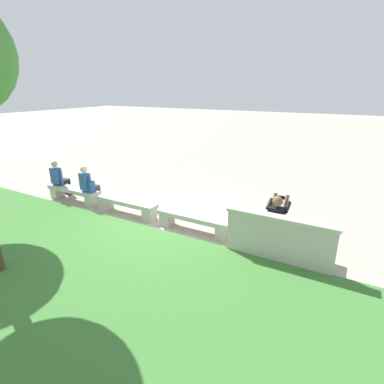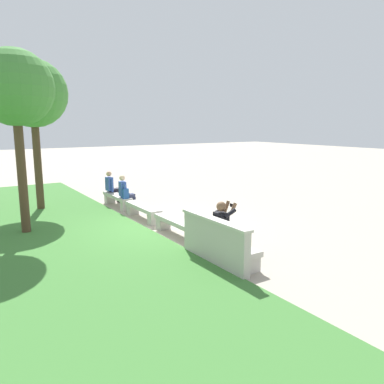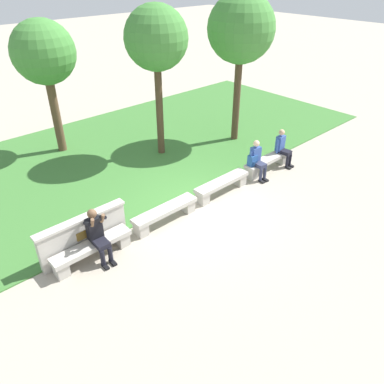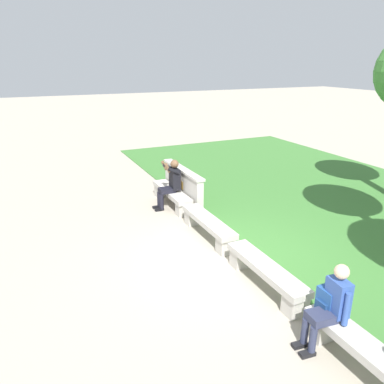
{
  "view_description": "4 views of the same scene",
  "coord_description": "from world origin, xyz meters",
  "px_view_note": "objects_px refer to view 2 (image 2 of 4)",
  "views": [
    {
      "loc": [
        -4.39,
        6.02,
        3.47
      ],
      "look_at": [
        -0.89,
        -0.28,
        0.94
      ],
      "focal_mm": 28.0,
      "sensor_mm": 36.0,
      "label": 1
    },
    {
      "loc": [
        -9.63,
        4.98,
        3.02
      ],
      "look_at": [
        -0.67,
        -0.76,
        1.08
      ],
      "focal_mm": 35.0,
      "sensor_mm": 36.0,
      "label": 2
    },
    {
      "loc": [
        -6.07,
        -6.54,
        6.06
      ],
      "look_at": [
        -0.41,
        -0.31,
        0.81
      ],
      "focal_mm": 35.0,
      "sensor_mm": 36.0,
      "label": 3
    },
    {
      "loc": [
        5.69,
        -3.54,
        3.78
      ],
      "look_at": [
        -1.31,
        -0.29,
        1.05
      ],
      "focal_mm": 35.0,
      "sensor_mm": 36.0,
      "label": 4
    }
  ],
  "objects_px": {
    "bench_near": "(177,225)",
    "person_companion": "(112,186)",
    "bench_mid": "(143,210)",
    "tree_right_background": "(15,89)",
    "bench_main": "(226,247)",
    "person_photographer": "(225,226)",
    "person_distant": "(126,191)",
    "bench_far": "(117,199)",
    "tree_behind_wall": "(33,94)",
    "backpack": "(125,193)"
  },
  "relations": [
    {
      "from": "bench_near",
      "to": "person_companion",
      "type": "relative_size",
      "value": 1.56
    },
    {
      "from": "bench_mid",
      "to": "tree_right_background",
      "type": "relative_size",
      "value": 0.39
    },
    {
      "from": "bench_main",
      "to": "person_photographer",
      "type": "height_order",
      "value": "person_photographer"
    },
    {
      "from": "bench_main",
      "to": "person_distant",
      "type": "bearing_deg",
      "value": -0.64
    },
    {
      "from": "bench_far",
      "to": "person_companion",
      "type": "height_order",
      "value": "person_companion"
    },
    {
      "from": "bench_main",
      "to": "tree_behind_wall",
      "type": "xyz_separation_m",
      "value": [
        7.67,
        2.47,
        3.72
      ]
    },
    {
      "from": "bench_mid",
      "to": "person_photographer",
      "type": "relative_size",
      "value": 1.49
    },
    {
      "from": "person_photographer",
      "to": "backpack",
      "type": "bearing_deg",
      "value": 0.93
    },
    {
      "from": "person_photographer",
      "to": "person_distant",
      "type": "xyz_separation_m",
      "value": [
        5.76,
        0.01,
        -0.06
      ]
    },
    {
      "from": "bench_main",
      "to": "person_distant",
      "type": "xyz_separation_m",
      "value": [
        5.91,
        -0.07,
        0.37
      ]
    },
    {
      "from": "bench_near",
      "to": "backpack",
      "type": "height_order",
      "value": "backpack"
    },
    {
      "from": "bench_near",
      "to": "tree_right_background",
      "type": "xyz_separation_m",
      "value": [
        2.57,
        3.43,
        3.62
      ]
    },
    {
      "from": "bench_near",
      "to": "person_companion",
      "type": "height_order",
      "value": "person_companion"
    },
    {
      "from": "bench_mid",
      "to": "bench_far",
      "type": "height_order",
      "value": "same"
    },
    {
      "from": "bench_far",
      "to": "tree_right_background",
      "type": "xyz_separation_m",
      "value": [
        -1.81,
        3.43,
        3.62
      ]
    },
    {
      "from": "bench_main",
      "to": "bench_mid",
      "type": "bearing_deg",
      "value": 0.0
    },
    {
      "from": "bench_near",
      "to": "backpack",
      "type": "relative_size",
      "value": 4.59
    },
    {
      "from": "person_companion",
      "to": "backpack",
      "type": "height_order",
      "value": "person_companion"
    },
    {
      "from": "bench_mid",
      "to": "backpack",
      "type": "height_order",
      "value": "backpack"
    },
    {
      "from": "bench_main",
      "to": "person_distant",
      "type": "relative_size",
      "value": 1.56
    },
    {
      "from": "bench_main",
      "to": "bench_mid",
      "type": "relative_size",
      "value": 1.0
    },
    {
      "from": "person_distant",
      "to": "bench_far",
      "type": "bearing_deg",
      "value": 5.78
    },
    {
      "from": "bench_mid",
      "to": "tree_right_background",
      "type": "distance_m",
      "value": 5.0
    },
    {
      "from": "bench_mid",
      "to": "bench_far",
      "type": "xyz_separation_m",
      "value": [
        2.19,
        0.0,
        0.0
      ]
    },
    {
      "from": "bench_main",
      "to": "person_companion",
      "type": "distance_m",
      "value": 7.26
    },
    {
      "from": "bench_mid",
      "to": "person_distant",
      "type": "bearing_deg",
      "value": -2.46
    },
    {
      "from": "bench_main",
      "to": "person_photographer",
      "type": "bearing_deg",
      "value": -26.95
    },
    {
      "from": "person_photographer",
      "to": "tree_right_background",
      "type": "relative_size",
      "value": 0.26
    },
    {
      "from": "bench_near",
      "to": "person_companion",
      "type": "bearing_deg",
      "value": -0.75
    },
    {
      "from": "person_photographer",
      "to": "backpack",
      "type": "distance_m",
      "value": 5.62
    },
    {
      "from": "bench_far",
      "to": "person_photographer",
      "type": "relative_size",
      "value": 1.49
    },
    {
      "from": "bench_far",
      "to": "person_photographer",
      "type": "xyz_separation_m",
      "value": [
        -6.41,
        -0.08,
        0.44
      ]
    },
    {
      "from": "person_companion",
      "to": "person_distant",
      "type": "bearing_deg",
      "value": 179.99
    },
    {
      "from": "bench_main",
      "to": "bench_far",
      "type": "relative_size",
      "value": 1.0
    },
    {
      "from": "person_companion",
      "to": "bench_near",
      "type": "bearing_deg",
      "value": 179.25
    },
    {
      "from": "bench_main",
      "to": "bench_far",
      "type": "bearing_deg",
      "value": 0.0
    },
    {
      "from": "backpack",
      "to": "bench_near",
      "type": "bearing_deg",
      "value": -179.78
    },
    {
      "from": "bench_near",
      "to": "person_distant",
      "type": "height_order",
      "value": "person_distant"
    },
    {
      "from": "bench_main",
      "to": "backpack",
      "type": "distance_m",
      "value": 5.78
    },
    {
      "from": "bench_far",
      "to": "bench_near",
      "type": "bearing_deg",
      "value": 180.0
    },
    {
      "from": "backpack",
      "to": "tree_right_background",
      "type": "xyz_separation_m",
      "value": [
        -1.02,
        3.41,
        3.29
      ]
    },
    {
      "from": "bench_main",
      "to": "backpack",
      "type": "xyz_separation_m",
      "value": [
        5.78,
        0.01,
        0.33
      ]
    },
    {
      "from": "bench_near",
      "to": "person_distant",
      "type": "distance_m",
      "value": 3.74
    },
    {
      "from": "person_companion",
      "to": "tree_behind_wall",
      "type": "distance_m",
      "value": 4.23
    },
    {
      "from": "person_photographer",
      "to": "person_distant",
      "type": "distance_m",
      "value": 5.76
    },
    {
      "from": "bench_far",
      "to": "backpack",
      "type": "bearing_deg",
      "value": 178.98
    },
    {
      "from": "bench_far",
      "to": "person_distant",
      "type": "height_order",
      "value": "person_distant"
    },
    {
      "from": "person_photographer",
      "to": "person_companion",
      "type": "bearing_deg",
      "value": 0.09
    },
    {
      "from": "bench_near",
      "to": "person_companion",
      "type": "xyz_separation_m",
      "value": [
        5.06,
        -0.07,
        0.37
      ]
    },
    {
      "from": "person_photographer",
      "to": "person_companion",
      "type": "relative_size",
      "value": 1.05
    }
  ]
}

